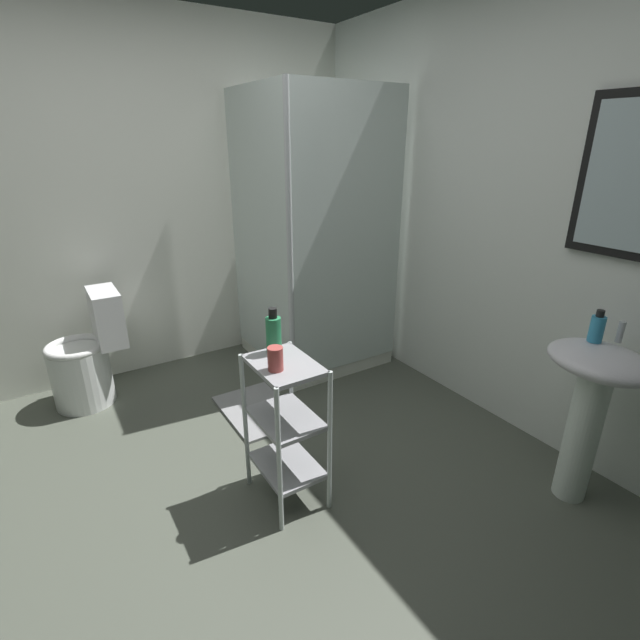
# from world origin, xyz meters

# --- Properties ---
(ground_plane) EXTENTS (4.20, 4.20, 0.02)m
(ground_plane) POSITION_xyz_m (0.00, 0.00, -0.01)
(ground_plane) COLOR #4E5348
(wall_back) EXTENTS (4.20, 0.14, 2.50)m
(wall_back) POSITION_xyz_m (0.01, 1.85, 1.25)
(wall_back) COLOR white
(wall_back) RESTS_ON ground_plane
(wall_left) EXTENTS (0.10, 4.20, 2.50)m
(wall_left) POSITION_xyz_m (-1.85, 0.00, 1.25)
(wall_left) COLOR white
(wall_left) RESTS_ON ground_plane
(shower_stall) EXTENTS (0.92, 0.92, 2.00)m
(shower_stall) POSITION_xyz_m (-1.20, 1.18, 0.46)
(shower_stall) COLOR white
(shower_stall) RESTS_ON ground_plane
(pedestal_sink) EXTENTS (0.46, 0.37, 0.81)m
(pedestal_sink) POSITION_xyz_m (0.76, 1.52, 0.58)
(pedestal_sink) COLOR white
(pedestal_sink) RESTS_ON ground_plane
(sink_faucet) EXTENTS (0.03, 0.03, 0.10)m
(sink_faucet) POSITION_xyz_m (0.76, 1.64, 0.86)
(sink_faucet) COLOR silver
(sink_faucet) RESTS_ON pedestal_sink
(toilet) EXTENTS (0.37, 0.49, 0.76)m
(toilet) POSITION_xyz_m (-1.48, -0.36, 0.31)
(toilet) COLOR white
(toilet) RESTS_ON ground_plane
(storage_cart) EXTENTS (0.38, 0.28, 0.74)m
(storage_cart) POSITION_xyz_m (0.02, 0.32, 0.44)
(storage_cart) COLOR silver
(storage_cart) RESTS_ON ground_plane
(hand_soap_bottle) EXTENTS (0.06, 0.06, 0.15)m
(hand_soap_bottle) POSITION_xyz_m (0.70, 1.55, 0.88)
(hand_soap_bottle) COLOR #389ED1
(hand_soap_bottle) RESTS_ON pedestal_sink
(body_wash_bottle_green) EXTENTS (0.07, 0.07, 0.22)m
(body_wash_bottle_green) POSITION_xyz_m (-0.11, 0.33, 0.83)
(body_wash_bottle_green) COLOR #2C8C56
(body_wash_bottle_green) RESTS_ON storage_cart
(rinse_cup) EXTENTS (0.07, 0.07, 0.11)m
(rinse_cup) POSITION_xyz_m (0.06, 0.26, 0.79)
(rinse_cup) COLOR #B24742
(rinse_cup) RESTS_ON storage_cart
(bath_mat) EXTENTS (0.60, 0.40, 0.02)m
(bath_mat) POSITION_xyz_m (-0.76, 0.51, 0.01)
(bath_mat) COLOR gray
(bath_mat) RESTS_ON ground_plane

